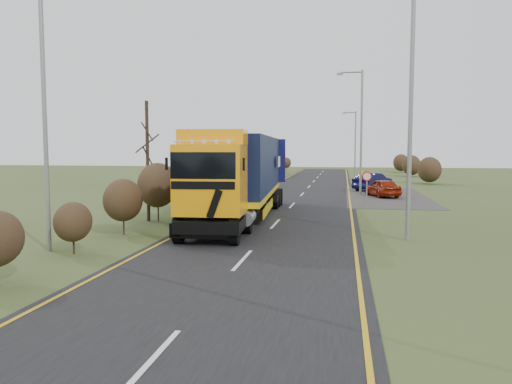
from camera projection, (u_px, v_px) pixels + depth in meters
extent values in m
plane|color=#3C481E|center=(262.00, 239.00, 20.31)|extent=(160.00, 160.00, 0.00)
cube|color=black|center=(289.00, 209.00, 30.12)|extent=(8.00, 120.00, 0.02)
cube|color=#302D2B|center=(386.00, 196.00, 38.82)|extent=(6.00, 18.00, 0.02)
cube|color=#C79512|center=(229.00, 208.00, 30.76)|extent=(0.12, 116.00, 0.01)
cube|color=#C79512|center=(351.00, 210.00, 29.48)|extent=(0.12, 116.00, 0.01)
cube|color=silver|center=(150.00, 362.00, 8.53)|extent=(0.12, 3.00, 0.01)
cube|color=silver|center=(243.00, 260.00, 16.38)|extent=(0.12, 3.00, 0.01)
cube|color=silver|center=(275.00, 224.00, 24.23)|extent=(0.12, 3.00, 0.01)
cube|color=silver|center=(292.00, 205.00, 32.08)|extent=(0.12, 3.00, 0.01)
cube|color=silver|center=(302.00, 194.00, 39.93)|extent=(0.12, 3.00, 0.01)
cube|color=silver|center=(309.00, 187.00, 47.78)|extent=(0.12, 3.00, 0.01)
cube|color=silver|center=(314.00, 181.00, 55.63)|extent=(0.12, 3.00, 0.01)
cube|color=silver|center=(318.00, 177.00, 63.48)|extent=(0.12, 3.00, 0.01)
cube|color=silver|center=(320.00, 174.00, 71.33)|extent=(0.12, 3.00, 0.01)
cube|color=silver|center=(323.00, 171.00, 79.18)|extent=(0.12, 3.00, 0.01)
ellipsoid|color=#332316|center=(73.00, 222.00, 17.32)|extent=(1.21, 1.57, 1.39)
ellipsoid|color=#332316|center=(123.00, 200.00, 21.21)|extent=(1.58, 2.06, 1.82)
ellipsoid|color=#332316|center=(158.00, 185.00, 25.10)|extent=(1.96, 2.55, 2.25)
ellipsoid|color=#332316|center=(182.00, 182.00, 29.05)|extent=(1.83, 2.38, 2.10)
ellipsoid|color=#332316|center=(203.00, 185.00, 33.00)|extent=(1.37, 1.78, 1.57)
ellipsoid|color=#332316|center=(216.00, 183.00, 36.95)|extent=(1.20, 1.56, 1.38)
ellipsoid|color=#332316|center=(230.00, 176.00, 40.83)|extent=(1.55, 2.02, 1.78)
ellipsoid|color=#332316|center=(238.00, 169.00, 44.75)|extent=(1.95, 2.53, 2.24)
ellipsoid|color=#332316|center=(249.00, 168.00, 48.65)|extent=(1.85, 2.41, 2.13)
ellipsoid|color=#332316|center=(254.00, 171.00, 52.65)|extent=(1.40, 1.81, 1.61)
ellipsoid|color=#332316|center=(262.00, 171.00, 56.55)|extent=(1.19, 1.55, 1.37)
ellipsoid|color=#332316|center=(265.00, 167.00, 60.49)|extent=(1.52, 1.97, 1.75)
ellipsoid|color=#332316|center=(272.00, 163.00, 64.33)|extent=(1.93, 2.51, 2.22)
ellipsoid|color=#332316|center=(274.00, 162.00, 68.32)|extent=(1.88, 2.44, 2.16)
ellipsoid|color=#332316|center=(280.00, 165.00, 72.22)|extent=(1.43, 1.85, 1.64)
ellipsoid|color=#332316|center=(281.00, 165.00, 76.23)|extent=(1.19, 1.55, 1.37)
ellipsoid|color=#332316|center=(286.00, 163.00, 80.06)|extent=(1.49, 1.93, 1.71)
cylinder|color=#2E2017|center=(148.00, 161.00, 25.09)|extent=(0.18, 0.18, 6.05)
cylinder|color=#2E2017|center=(246.00, 160.00, 50.64)|extent=(0.18, 0.18, 5.06)
cylinder|color=#2E2017|center=(275.00, 156.00, 72.23)|extent=(0.18, 0.18, 5.15)
cube|color=black|center=(217.00, 219.00, 20.73)|extent=(2.84, 4.99, 0.47)
cube|color=#F99D0A|center=(211.00, 179.00, 19.66)|extent=(2.78, 2.48, 2.73)
cube|color=black|center=(204.00, 231.00, 18.74)|extent=(2.63, 0.30, 0.58)
cube|color=black|center=(192.00, 203.00, 18.66)|extent=(0.63, 0.06, 1.13)
cube|color=black|center=(214.00, 204.00, 18.51)|extent=(0.63, 0.06, 1.13)
cube|color=black|center=(203.00, 166.00, 18.49)|extent=(2.47, 0.22, 1.00)
cube|color=black|center=(203.00, 185.00, 18.53)|extent=(2.41, 0.19, 0.29)
cube|color=#F99D0A|center=(213.00, 137.00, 19.87)|extent=(2.72, 1.64, 0.59)
cylinder|color=silver|center=(204.00, 141.00, 18.65)|extent=(2.31, 0.21, 0.06)
cube|color=black|center=(167.00, 164.00, 18.98)|extent=(0.09, 0.13, 0.47)
cube|color=black|center=(244.00, 164.00, 18.47)|extent=(0.09, 0.13, 0.47)
cylinder|color=gray|center=(192.00, 216.00, 21.35)|extent=(0.68, 1.40, 0.59)
cylinder|color=gray|center=(248.00, 217.00, 20.93)|extent=(0.68, 1.40, 0.59)
cube|color=yellow|center=(248.00, 192.00, 27.39)|extent=(3.50, 13.38, 0.25)
cube|color=black|center=(248.00, 163.00, 27.25)|extent=(3.46, 12.96, 2.89)
cube|color=#101145|center=(266.00, 161.00, 33.56)|extent=(2.60, 0.23, 2.89)
cube|color=#101145|center=(219.00, 168.00, 20.94)|extent=(2.60, 0.23, 2.89)
cube|color=black|center=(260.00, 196.00, 31.36)|extent=(2.66, 3.94, 0.37)
cube|color=yellow|center=(221.00, 207.00, 26.64)|extent=(0.44, 5.77, 0.47)
cube|color=yellow|center=(268.00, 208.00, 26.20)|extent=(0.44, 5.77, 0.47)
cylinder|color=black|center=(179.00, 230.00, 19.29)|extent=(0.41, 1.11, 1.09)
cylinder|color=black|center=(234.00, 231.00, 18.91)|extent=(0.41, 1.11, 1.09)
cylinder|color=black|center=(198.00, 220.00, 21.87)|extent=(0.41, 1.11, 1.09)
cylinder|color=black|center=(248.00, 221.00, 21.49)|extent=(0.41, 1.11, 1.09)
cylinder|color=black|center=(240.00, 200.00, 30.63)|extent=(0.41, 1.11, 1.09)
cylinder|color=black|center=(275.00, 200.00, 30.25)|extent=(0.41, 1.11, 1.09)
cylinder|color=black|center=(243.00, 198.00, 31.66)|extent=(0.41, 1.11, 1.09)
cylinder|color=black|center=(278.00, 199.00, 31.28)|extent=(0.41, 1.11, 1.09)
cylinder|color=black|center=(246.00, 196.00, 32.69)|extent=(0.41, 1.11, 1.09)
cylinder|color=black|center=(280.00, 197.00, 32.31)|extent=(0.41, 1.11, 1.09)
imported|color=maroon|center=(383.00, 188.00, 37.91)|extent=(2.80, 4.30, 1.36)
imported|color=black|center=(373.00, 182.00, 43.74)|extent=(3.75, 4.85, 1.54)
cylinder|color=gray|center=(411.00, 115.00, 19.61)|extent=(0.18, 0.18, 10.02)
cylinder|color=gray|center=(361.00, 133.00, 39.97)|extent=(0.18, 0.18, 9.90)
cylinder|color=gray|center=(351.00, 72.00, 39.71)|extent=(1.76, 0.12, 0.12)
cube|color=gray|center=(340.00, 74.00, 39.87)|extent=(0.50, 0.20, 0.15)
cylinder|color=gray|center=(355.00, 145.00, 60.31)|extent=(0.18, 0.18, 8.15)
cylinder|color=gray|center=(350.00, 112.00, 60.09)|extent=(1.45, 0.12, 0.12)
cube|color=gray|center=(344.00, 113.00, 60.23)|extent=(0.41, 0.16, 0.13)
cylinder|color=gray|center=(44.00, 90.00, 17.51)|extent=(0.16, 0.16, 11.43)
cylinder|color=gray|center=(367.00, 191.00, 31.83)|extent=(0.08, 0.08, 1.91)
cylinder|color=red|center=(367.00, 176.00, 31.71)|extent=(0.61, 0.04, 0.61)
cylinder|color=white|center=(367.00, 176.00, 31.69)|extent=(0.46, 0.02, 0.46)
cylinder|color=gray|center=(362.00, 183.00, 42.83)|extent=(0.08, 0.08, 1.41)
cube|color=#FEB60E|center=(363.00, 174.00, 42.72)|extent=(0.71, 0.04, 0.71)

